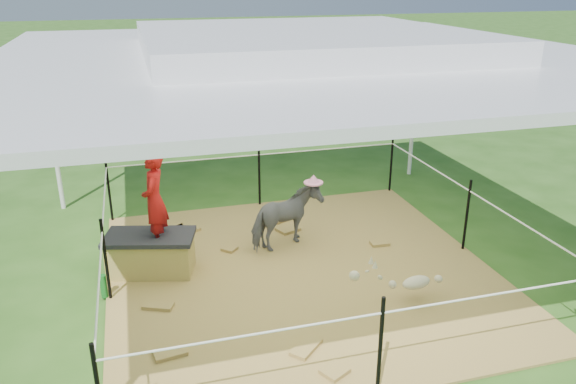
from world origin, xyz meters
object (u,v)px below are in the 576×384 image
object	(u,v)px
green_bottle	(104,286)
foal	(416,280)
woman	(154,192)
straw_bale	(151,255)
trash_barrel	(368,105)
pony	(286,218)
picnic_table_near	(291,102)
picnic_table_far	(361,85)
distant_person	(282,94)

from	to	relation	value
green_bottle	foal	xyz separation A→B (m)	(3.34, -1.02, 0.12)
woman	green_bottle	distance (m)	1.20
straw_bale	woman	bearing A→B (deg)	0.00
trash_barrel	pony	bearing A→B (deg)	-121.96
straw_bale	woman	size ratio (longest dim) A/B	0.83
pony	trash_barrel	size ratio (longest dim) A/B	1.06
trash_barrel	picnic_table_near	bearing A→B (deg)	146.61
picnic_table_far	trash_barrel	bearing A→B (deg)	-109.67
picnic_table_near	distant_person	world-z (taller)	distant_person
distant_person	picnic_table_near	bearing A→B (deg)	123.84
trash_barrel	foal	bearing A→B (deg)	-109.58
woman	picnic_table_far	xyz separation A→B (m)	(6.39, 8.99, -0.65)
foal	distant_person	world-z (taller)	distant_person
trash_barrel	distant_person	world-z (taller)	distant_person
pony	trash_barrel	distance (m)	7.12
pony	picnic_table_far	distance (m)	9.97
straw_bale	woman	distance (m)	0.82
green_bottle	distant_person	xyz separation A→B (m)	(4.26, 8.08, 0.40)
distant_person	picnic_table_far	bearing A→B (deg)	-148.33
green_bottle	picnic_table_far	bearing A→B (deg)	53.29
pony	picnic_table_near	distance (m)	7.44
straw_bale	foal	distance (m)	3.15
green_bottle	picnic_table_near	world-z (taller)	picnic_table_near
green_bottle	foal	distance (m)	3.49
picnic_table_far	distant_person	distance (m)	3.09
woman	picnic_table_far	size ratio (longest dim) A/B	0.59
straw_bale	picnic_table_far	bearing A→B (deg)	54.18
trash_barrel	picnic_table_near	size ratio (longest dim) A/B	0.50
green_bottle	distant_person	bearing A→B (deg)	62.19
foal	picnic_table_far	bearing A→B (deg)	61.62
pony	foal	size ratio (longest dim) A/B	1.06
woman	pony	distance (m)	1.79
green_bottle	foal	bearing A→B (deg)	-16.97
pony	straw_bale	bearing A→B (deg)	72.27
straw_bale	green_bottle	distance (m)	0.72
woman	straw_bale	bearing A→B (deg)	-75.11
woman	picnic_table_near	bearing A→B (deg)	167.71
foal	trash_barrel	bearing A→B (deg)	61.51
green_bottle	picnic_table_near	size ratio (longest dim) A/B	0.15
foal	picnic_table_far	size ratio (longest dim) A/B	0.46
picnic_table_near	pony	bearing A→B (deg)	-134.28
straw_bale	green_bottle	world-z (taller)	straw_bale
trash_barrel	distant_person	bearing A→B (deg)	142.68
straw_bale	picnic_table_far	xyz separation A→B (m)	(6.49, 8.99, 0.17)
green_bottle	picnic_table_near	xyz separation A→B (m)	(4.42, 7.79, 0.22)
green_bottle	pony	world-z (taller)	pony
pony	foal	xyz separation A→B (m)	(1.02, -1.68, -0.16)
distant_person	woman	bearing A→B (deg)	70.29
straw_bale	pony	xyz separation A→B (m)	(1.77, 0.21, 0.19)
trash_barrel	straw_bale	bearing A→B (deg)	-131.54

